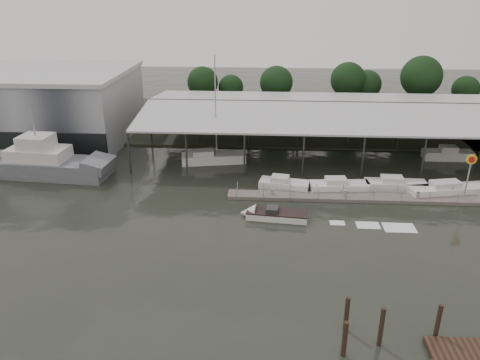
# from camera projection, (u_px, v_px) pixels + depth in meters

# --- Properties ---
(ground) EXTENTS (200.00, 200.00, 0.00)m
(ground) POSITION_uv_depth(u_px,v_px,m) (209.00, 240.00, 43.79)
(ground) COLOR #242821
(ground) RESTS_ON ground
(land_strip_far) EXTENTS (140.00, 30.00, 0.30)m
(land_strip_far) POSITION_uv_depth(u_px,v_px,m) (238.00, 120.00, 82.45)
(land_strip_far) COLOR #34392A
(land_strip_far) RESTS_ON ground
(storage_warehouse) EXTENTS (24.50, 20.50, 10.50)m
(storage_warehouse) POSITION_uv_depth(u_px,v_px,m) (49.00, 105.00, 70.91)
(storage_warehouse) COLOR #91959A
(storage_warehouse) RESTS_ON ground
(covered_boat_shed) EXTENTS (58.24, 24.00, 6.96)m
(covered_boat_shed) POSITION_uv_depth(u_px,v_px,m) (351.00, 107.00, 66.28)
(covered_boat_shed) COLOR #BABCBF
(covered_boat_shed) RESTS_ON ground
(floating_dock) EXTENTS (28.00, 2.00, 1.40)m
(floating_dock) POSITION_uv_depth(u_px,v_px,m) (353.00, 198.00, 52.09)
(floating_dock) COLOR #6A645D
(floating_dock) RESTS_ON ground
(shell_fuel_sign) EXTENTS (1.10, 0.18, 5.55)m
(shell_fuel_sign) POSITION_uv_depth(u_px,v_px,m) (470.00, 169.00, 49.98)
(shell_fuel_sign) COLOR #939699
(shell_fuel_sign) RESTS_ON ground
(grey_trawler) EXTENTS (16.27, 5.98, 8.84)m
(grey_trawler) POSITION_uv_depth(u_px,v_px,m) (48.00, 163.00, 58.18)
(grey_trawler) COLOR slate
(grey_trawler) RESTS_ON ground
(white_sailboat) EXTENTS (8.82, 4.12, 14.37)m
(white_sailboat) POSITION_uv_depth(u_px,v_px,m) (212.00, 158.00, 62.81)
(white_sailboat) COLOR silver
(white_sailboat) RESTS_ON ground
(speedboat_underway) EXTENTS (17.88, 3.96, 2.00)m
(speedboat_underway) POSITION_uv_depth(u_px,v_px,m) (271.00, 215.00, 47.82)
(speedboat_underway) COLOR silver
(speedboat_underway) RESTS_ON ground
(moored_cruiser_0) EXTENTS (6.01, 3.26, 1.70)m
(moored_cruiser_0) POSITION_uv_depth(u_px,v_px,m) (284.00, 184.00, 54.50)
(moored_cruiser_0) COLOR silver
(moored_cruiser_0) RESTS_ON ground
(moored_cruiser_1) EXTENTS (6.97, 2.74, 1.70)m
(moored_cruiser_1) POSITION_uv_depth(u_px,v_px,m) (339.00, 186.00, 53.98)
(moored_cruiser_1) COLOR silver
(moored_cruiser_1) RESTS_ON ground
(moored_cruiser_2) EXTENTS (7.01, 2.34, 1.70)m
(moored_cruiser_2) POSITION_uv_depth(u_px,v_px,m) (395.00, 185.00, 54.38)
(moored_cruiser_2) COLOR silver
(moored_cruiser_2) RESTS_ON ground
(moored_cruiser_3) EXTENTS (9.54, 4.01, 1.70)m
(moored_cruiser_3) POSITION_uv_depth(u_px,v_px,m) (448.00, 190.00, 53.03)
(moored_cruiser_3) COLOR silver
(moored_cruiser_3) RESTS_ON ground
(mooring_pilings) EXTENTS (6.74, 7.21, 3.55)m
(mooring_pilings) POSITION_uv_depth(u_px,v_px,m) (387.00, 348.00, 29.30)
(mooring_pilings) COLOR #36271B
(mooring_pilings) RESTS_ON ground
(horizon_tree_line) EXTENTS (70.22, 9.41, 10.81)m
(horizon_tree_line) POSITION_uv_depth(u_px,v_px,m) (384.00, 82.00, 84.21)
(horizon_tree_line) COLOR black
(horizon_tree_line) RESTS_ON ground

